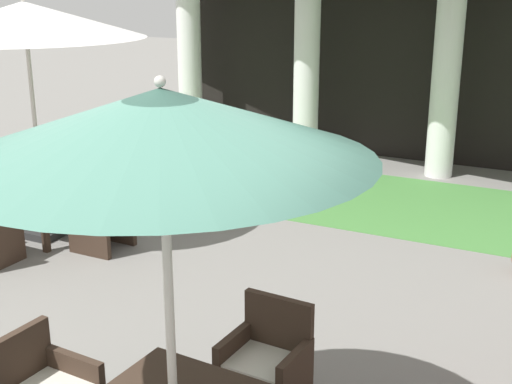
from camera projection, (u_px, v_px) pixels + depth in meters
The scene contains 6 objects.
lawn_strip at pixel (410, 205), 9.69m from camera, with size 12.50×2.74×0.01m, color #47843D.
patio_table_near_foreground at pixel (41, 189), 8.37m from camera, with size 0.85×0.85×0.71m.
patio_umbrella_near_foreground at pixel (25, 21), 7.77m from camera, with size 2.76×2.76×2.90m.
patio_chair_near_foreground_east at pixel (104, 217), 8.02m from camera, with size 0.58×0.55×0.82m.
patio_umbrella_mid_left at pixel (162, 130), 3.43m from camera, with size 2.22×2.22×2.62m.
patio_chair_mid_left_north at pixel (266, 367), 4.92m from camera, with size 0.59×0.52×0.88m.
Camera 1 is at (2.21, -2.12, 3.07)m, focal length 47.84 mm.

